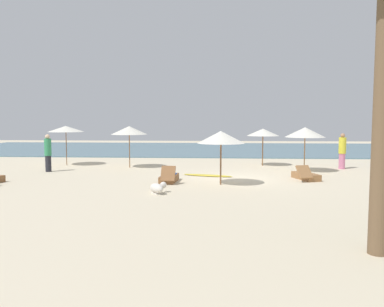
{
  "coord_description": "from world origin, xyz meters",
  "views": [
    {
      "loc": [
        -0.75,
        -17.06,
        2.61
      ],
      "look_at": [
        -1.84,
        0.06,
        1.1
      ],
      "focal_mm": 36.65,
      "sensor_mm": 36.0,
      "label": 1
    }
  ],
  "objects_px": {
    "umbrella_2": "(305,132)",
    "surfboard": "(208,175)",
    "lounger_2": "(306,176)",
    "lounger_1": "(169,178)",
    "umbrella_5": "(66,129)",
    "umbrella_6": "(221,137)",
    "person_1": "(342,151)",
    "umbrella_3": "(263,132)",
    "umbrella_4": "(129,130)",
    "dog": "(157,188)",
    "person_0": "(48,153)"
  },
  "relations": [
    {
      "from": "umbrella_2",
      "to": "surfboard",
      "type": "xyz_separation_m",
      "value": [
        -4.76,
        -1.81,
        -1.93
      ]
    },
    {
      "from": "lounger_2",
      "to": "surfboard",
      "type": "height_order",
      "value": "lounger_2"
    },
    {
      "from": "lounger_1",
      "to": "umbrella_5",
      "type": "bearing_deg",
      "value": 139.53
    },
    {
      "from": "umbrella_6",
      "to": "umbrella_5",
      "type": "bearing_deg",
      "value": 144.82
    },
    {
      "from": "umbrella_6",
      "to": "person_1",
      "type": "xyz_separation_m",
      "value": [
        6.4,
        5.39,
        -0.95
      ]
    },
    {
      "from": "surfboard",
      "to": "umbrella_5",
      "type": "bearing_deg",
      "value": 154.97
    },
    {
      "from": "umbrella_6",
      "to": "surfboard",
      "type": "height_order",
      "value": "umbrella_6"
    },
    {
      "from": "umbrella_5",
      "to": "person_1",
      "type": "distance_m",
      "value": 15.13
    },
    {
      "from": "umbrella_3",
      "to": "surfboard",
      "type": "distance_m",
      "value": 5.5
    },
    {
      "from": "surfboard",
      "to": "umbrella_4",
      "type": "bearing_deg",
      "value": 145.61
    },
    {
      "from": "umbrella_3",
      "to": "lounger_1",
      "type": "relative_size",
      "value": 1.24
    },
    {
      "from": "lounger_2",
      "to": "surfboard",
      "type": "bearing_deg",
      "value": 169.29
    },
    {
      "from": "umbrella_3",
      "to": "person_1",
      "type": "relative_size",
      "value": 1.11
    },
    {
      "from": "person_1",
      "to": "surfboard",
      "type": "height_order",
      "value": "person_1"
    },
    {
      "from": "umbrella_5",
      "to": "dog",
      "type": "height_order",
      "value": "umbrella_5"
    },
    {
      "from": "umbrella_3",
      "to": "lounger_1",
      "type": "bearing_deg",
      "value": -127.01
    },
    {
      "from": "umbrella_5",
      "to": "person_1",
      "type": "height_order",
      "value": "umbrella_5"
    },
    {
      "from": "umbrella_6",
      "to": "lounger_2",
      "type": "height_order",
      "value": "umbrella_6"
    },
    {
      "from": "person_1",
      "to": "dog",
      "type": "bearing_deg",
      "value": -139.3
    },
    {
      "from": "lounger_1",
      "to": "dog",
      "type": "bearing_deg",
      "value": -92.01
    },
    {
      "from": "umbrella_3",
      "to": "umbrella_6",
      "type": "height_order",
      "value": "umbrella_6"
    },
    {
      "from": "person_1",
      "to": "lounger_1",
      "type": "bearing_deg",
      "value": -150.39
    },
    {
      "from": "umbrella_4",
      "to": "dog",
      "type": "relative_size",
      "value": 2.78
    },
    {
      "from": "lounger_1",
      "to": "person_0",
      "type": "relative_size",
      "value": 0.9
    },
    {
      "from": "umbrella_2",
      "to": "dog",
      "type": "relative_size",
      "value": 2.75
    },
    {
      "from": "umbrella_5",
      "to": "person_0",
      "type": "bearing_deg",
      "value": -86.82
    },
    {
      "from": "umbrella_6",
      "to": "surfboard",
      "type": "xyz_separation_m",
      "value": [
        -0.58,
        2.33,
        -1.86
      ]
    },
    {
      "from": "umbrella_3",
      "to": "umbrella_4",
      "type": "xyz_separation_m",
      "value": [
        -7.26,
        -1.3,
        0.14
      ]
    },
    {
      "from": "person_0",
      "to": "surfboard",
      "type": "distance_m",
      "value": 8.05
    },
    {
      "from": "lounger_2",
      "to": "dog",
      "type": "relative_size",
      "value": 2.23
    },
    {
      "from": "umbrella_5",
      "to": "person_1",
      "type": "xyz_separation_m",
      "value": [
        15.08,
        -0.72,
        -1.11
      ]
    },
    {
      "from": "umbrella_2",
      "to": "lounger_2",
      "type": "bearing_deg",
      "value": -100.86
    },
    {
      "from": "umbrella_6",
      "to": "lounger_2",
      "type": "bearing_deg",
      "value": 22.56
    },
    {
      "from": "person_1",
      "to": "surfboard",
      "type": "bearing_deg",
      "value": -156.34
    },
    {
      "from": "dog",
      "to": "umbrella_3",
      "type": "bearing_deg",
      "value": 61.68
    },
    {
      "from": "umbrella_6",
      "to": "dog",
      "type": "bearing_deg",
      "value": -137.68
    },
    {
      "from": "umbrella_3",
      "to": "umbrella_4",
      "type": "bearing_deg",
      "value": -169.81
    },
    {
      "from": "umbrella_3",
      "to": "lounger_1",
      "type": "height_order",
      "value": "umbrella_3"
    },
    {
      "from": "umbrella_4",
      "to": "umbrella_6",
      "type": "distance_m",
      "value": 7.16
    },
    {
      "from": "umbrella_3",
      "to": "person_0",
      "type": "distance_m",
      "value": 11.43
    },
    {
      "from": "umbrella_2",
      "to": "umbrella_6",
      "type": "relative_size",
      "value": 1.03
    },
    {
      "from": "umbrella_5",
      "to": "surfboard",
      "type": "bearing_deg",
      "value": -25.03
    },
    {
      "from": "umbrella_4",
      "to": "umbrella_5",
      "type": "height_order",
      "value": "umbrella_4"
    },
    {
      "from": "umbrella_4",
      "to": "dog",
      "type": "distance_m",
      "value": 7.96
    },
    {
      "from": "umbrella_3",
      "to": "lounger_1",
      "type": "distance_m",
      "value": 7.74
    },
    {
      "from": "umbrella_3",
      "to": "person_1",
      "type": "height_order",
      "value": "umbrella_3"
    },
    {
      "from": "lounger_1",
      "to": "dog",
      "type": "distance_m",
      "value": 2.57
    },
    {
      "from": "umbrella_4",
      "to": "person_0",
      "type": "distance_m",
      "value": 4.27
    },
    {
      "from": "lounger_2",
      "to": "lounger_1",
      "type": "bearing_deg",
      "value": -170.35
    },
    {
      "from": "dog",
      "to": "lounger_2",
      "type": "bearing_deg",
      "value": 31.06
    }
  ]
}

